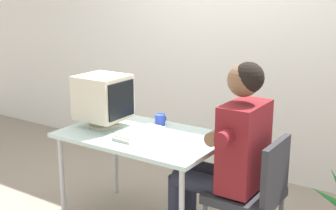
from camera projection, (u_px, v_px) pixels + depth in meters
name	position (u px, v px, depth m)	size (l,w,h in m)	color
wall_back	(261.00, 17.00, 4.07)	(8.00, 0.10, 3.00)	silver
desk	(143.00, 142.00, 3.31)	(1.18, 0.75, 0.73)	#B7B7BC
crt_monitor	(103.00, 98.00, 3.42)	(0.36, 0.33, 0.40)	beige
keyboard	(140.00, 133.00, 3.27)	(0.17, 0.42, 0.03)	silver
office_chair	(254.00, 190.00, 2.90)	(0.43, 0.43, 0.85)	#4C4C51
person_seated	(228.00, 151.00, 2.95)	(0.74, 0.59, 1.32)	maroon
desk_mug	(160.00, 120.00, 3.50)	(0.08, 0.09, 0.09)	blue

